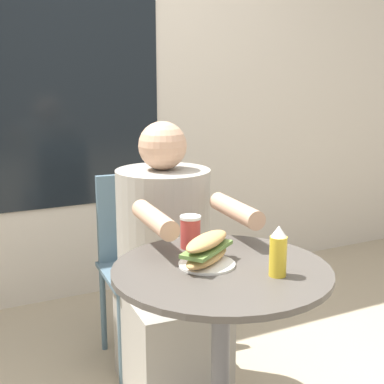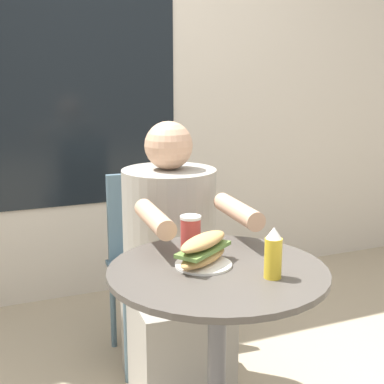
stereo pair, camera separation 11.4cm
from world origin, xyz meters
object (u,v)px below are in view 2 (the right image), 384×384
at_px(condiment_bottle, 273,254).
at_px(diner_chair, 148,248).
at_px(sandwich_on_plate, 203,251).
at_px(drink_cup, 191,232).
at_px(cafe_table, 217,328).
at_px(seated_diner, 173,280).

bearing_deg(condiment_bottle, diner_chair, 92.72).
height_order(diner_chair, sandwich_on_plate, diner_chair).
bearing_deg(drink_cup, sandwich_on_plate, -100.32).
height_order(cafe_table, condiment_bottle, condiment_bottle).
relative_size(diner_chair, condiment_bottle, 5.58).
distance_m(sandwich_on_plate, drink_cup, 0.18).
relative_size(diner_chair, drink_cup, 7.68).
bearing_deg(sandwich_on_plate, cafe_table, -49.05).
relative_size(cafe_table, condiment_bottle, 4.77).
distance_m(diner_chair, condiment_bottle, 1.08).
distance_m(cafe_table, drink_cup, 0.34).
bearing_deg(seated_diner, condiment_bottle, 99.03).
bearing_deg(seated_diner, drink_cup, 84.47).
relative_size(cafe_table, drink_cup, 6.57).
bearing_deg(seated_diner, sandwich_on_plate, 84.23).
bearing_deg(condiment_bottle, sandwich_on_plate, 130.76).
distance_m(cafe_table, condiment_bottle, 0.33).
distance_m(cafe_table, sandwich_on_plate, 0.25).
bearing_deg(drink_cup, condiment_bottle, -71.96).
height_order(seated_diner, sandwich_on_plate, seated_diner).
xyz_separation_m(seated_diner, drink_cup, (-0.06, -0.33, 0.31)).
bearing_deg(sandwich_on_plate, diner_chair, 83.49).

